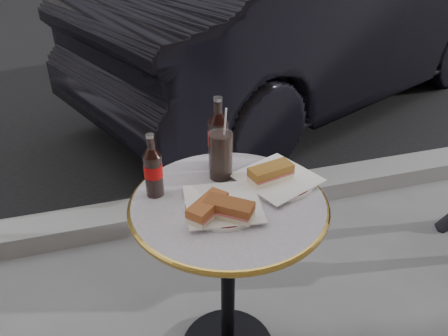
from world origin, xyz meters
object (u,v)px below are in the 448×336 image
object	(u,v)px
plate_left	(223,206)
cola_bottle_right	(218,132)
parked_car	(319,20)
cola_glass	(221,155)
plate_right	(277,180)
bistro_table	(228,285)
cola_bottle_left	(153,165)

from	to	relation	value
plate_left	cola_bottle_right	xyz separation A→B (m)	(0.06, 0.25, 0.12)
cola_bottle_right	parked_car	distance (m)	2.57
cola_glass	cola_bottle_right	bearing A→B (deg)	80.43
plate_right	bistro_table	bearing A→B (deg)	-162.90
bistro_table	cola_bottle_right	distance (m)	0.54
cola_bottle_left	cola_bottle_right	xyz separation A→B (m)	(0.24, 0.12, 0.02)
bistro_table	cola_bottle_left	size ratio (longest dim) A/B	3.47
plate_right	cola_bottle_right	size ratio (longest dim) A/B	0.95
plate_right	cola_bottle_right	world-z (taller)	cola_bottle_right
bistro_table	cola_bottle_left	xyz separation A→B (m)	(-0.21, 0.10, 0.47)
bistro_table	parked_car	bearing A→B (deg)	57.22
bistro_table	cola_bottle_right	world-z (taller)	cola_bottle_right
parked_car	cola_bottle_left	bearing A→B (deg)	118.78
plate_right	cola_bottle_right	distance (m)	0.25
bistro_table	cola_glass	bearing A→B (deg)	83.94
cola_glass	parked_car	xyz separation A→B (m)	(1.48, 2.18, -0.14)
bistro_table	plate_right	world-z (taller)	plate_right
cola_bottle_left	plate_right	bearing A→B (deg)	-6.03
plate_right	parked_car	distance (m)	2.61
cola_bottle_left	cola_bottle_right	distance (m)	0.27
cola_bottle_left	parked_car	distance (m)	2.80
cola_bottle_right	parked_car	size ratio (longest dim) A/B	0.06
bistro_table	cola_bottle_right	size ratio (longest dim) A/B	2.89
cola_glass	parked_car	size ratio (longest dim) A/B	0.04
bistro_table	cola_bottle_left	distance (m)	0.53
cola_bottle_right	plate_right	bearing A→B (deg)	-45.20
parked_car	plate_right	bearing A→B (deg)	126.24
plate_right	cola_glass	bearing A→B (deg)	154.24
bistro_table	plate_left	size ratio (longest dim) A/B	3.12
plate_left	cola_bottle_left	xyz separation A→B (m)	(-0.18, 0.13, 0.10)
bistro_table	cola_bottle_left	world-z (taller)	cola_bottle_left
bistro_table	cola_glass	size ratio (longest dim) A/B	4.47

